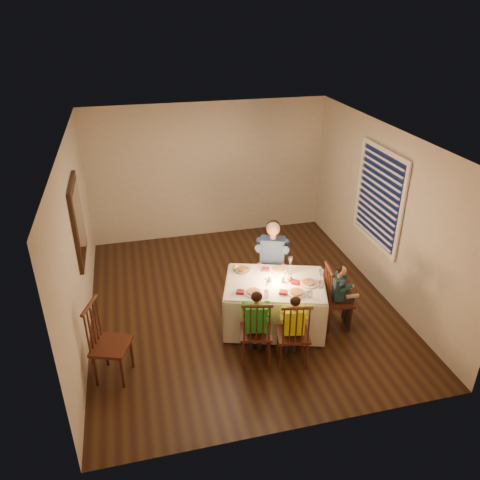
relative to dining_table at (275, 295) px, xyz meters
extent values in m
plane|color=black|center=(-0.34, 0.65, -0.51)|extent=(5.00, 5.00, 0.00)
cube|color=beige|center=(-2.59, 0.65, 0.79)|extent=(0.02, 5.00, 2.60)
cube|color=beige|center=(1.91, 0.65, 0.79)|extent=(0.02, 5.00, 2.60)
cube|color=beige|center=(-0.34, 3.15, 0.79)|extent=(4.50, 0.02, 2.60)
plane|color=white|center=(-0.34, 0.65, 2.09)|extent=(5.00, 5.00, 0.00)
cube|color=white|center=(0.00, 0.00, 0.19)|extent=(1.57, 1.31, 0.04)
cube|color=white|center=(0.15, 0.47, -0.15)|extent=(1.32, 0.43, 0.66)
cube|color=white|center=(-0.15, -0.47, -0.15)|extent=(1.32, 0.43, 0.66)
cube|color=white|center=(0.65, -0.20, -0.15)|extent=(0.32, 0.96, 0.66)
cube|color=white|center=(-0.65, 0.20, -0.15)|extent=(0.32, 0.96, 0.66)
cylinder|color=silver|center=(0.14, 0.29, 0.22)|extent=(0.33, 0.33, 0.02)
cylinder|color=silver|center=(-0.36, -0.19, 0.22)|extent=(0.33, 0.33, 0.02)
cylinder|color=silver|center=(0.19, -0.34, 0.22)|extent=(0.33, 0.33, 0.02)
cylinder|color=silver|center=(0.43, -0.15, 0.22)|extent=(0.33, 0.33, 0.02)
cylinder|color=white|center=(-0.07, 0.02, 0.26)|extent=(0.06, 0.06, 0.10)
cylinder|color=white|center=(0.09, -0.03, 0.26)|extent=(0.06, 0.06, 0.10)
sphere|color=yellow|center=(-0.46, 0.45, 0.25)|extent=(0.09, 0.09, 0.09)
sphere|color=#FF6015|center=(0.21, -0.01, 0.25)|extent=(0.08, 0.08, 0.08)
imported|color=silver|center=(-0.36, 0.36, 0.23)|extent=(0.28, 0.28, 0.05)
cube|color=black|center=(-2.56, 0.95, 0.99)|extent=(0.05, 0.95, 1.15)
cube|color=white|center=(-2.53, 0.95, 0.99)|extent=(0.01, 0.78, 0.98)
cube|color=#0D1335|center=(1.89, 0.75, 0.99)|extent=(0.01, 1.20, 1.40)
cube|color=white|center=(1.88, 0.75, 0.99)|extent=(0.03, 1.34, 1.54)
camera|label=1|loc=(-1.78, -5.21, 3.69)|focal=35.00mm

